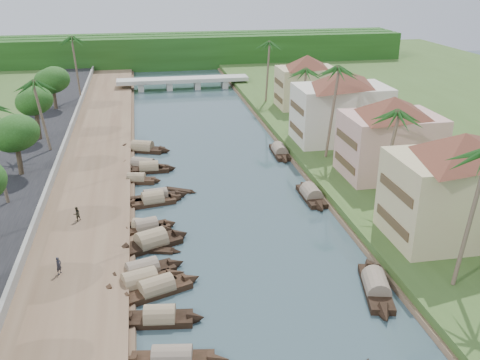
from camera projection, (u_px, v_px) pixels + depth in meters
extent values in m
plane|color=#33474D|center=(250.00, 255.00, 49.94)|extent=(220.00, 220.00, 0.00)
cube|color=brown|center=(89.00, 182.00, 65.29)|extent=(10.00, 180.00, 0.80)
cube|color=#365220|center=(359.00, 163.00, 71.14)|extent=(16.00, 180.00, 1.20)
cube|color=black|center=(15.00, 185.00, 63.74)|extent=(8.00, 180.00, 1.40)
cube|color=gray|center=(52.00, 178.00, 64.22)|extent=(0.40, 180.00, 1.10)
cube|color=#1A3D10|center=(175.00, 54.00, 134.93)|extent=(120.00, 4.00, 8.00)
cube|color=#1A3D10|center=(174.00, 51.00, 139.48)|extent=(120.00, 4.00, 8.00)
cube|color=#1A3D10|center=(172.00, 48.00, 144.04)|extent=(120.00, 4.00, 8.00)
cube|color=#ACADA2|center=(183.00, 80.00, 114.74)|extent=(28.00, 4.00, 0.80)
cube|color=#ACADA2|center=(141.00, 86.00, 113.63)|extent=(1.20, 3.50, 1.80)
cube|color=#ACADA2|center=(169.00, 85.00, 114.65)|extent=(1.20, 3.50, 1.80)
cube|color=#ACADA2|center=(197.00, 84.00, 115.67)|extent=(1.20, 3.50, 1.80)
cube|color=#ACADA2|center=(224.00, 83.00, 116.68)|extent=(1.20, 3.50, 1.80)
cube|color=tan|center=(455.00, 197.00, 49.38)|extent=(12.00, 8.00, 8.00)
pyramid|color=#5A2A1F|center=(464.00, 145.00, 47.45)|extent=(14.85, 14.85, 2.20)
cube|color=#4D3A24|center=(392.00, 222.00, 49.11)|extent=(0.10, 6.40, 0.90)
cube|color=#4D3A24|center=(396.00, 190.00, 47.90)|extent=(0.10, 6.40, 0.90)
cube|color=tan|center=(390.00, 145.00, 64.21)|extent=(11.00, 8.00, 7.50)
pyramid|color=#5A2A1F|center=(394.00, 106.00, 62.38)|extent=(14.11, 14.11, 2.20)
cube|color=#4D3A24|center=(345.00, 163.00, 63.98)|extent=(0.10, 6.40, 0.90)
cube|color=#4D3A24|center=(346.00, 139.00, 62.84)|extent=(0.10, 6.40, 0.90)
cube|color=beige|center=(341.00, 114.00, 76.69)|extent=(13.00, 8.00, 8.00)
pyramid|color=#5A2A1F|center=(343.00, 78.00, 74.77)|extent=(15.59, 15.59, 2.20)
cube|color=#4D3A24|center=(296.00, 130.00, 76.34)|extent=(0.10, 6.40, 0.90)
cube|color=#4D3A24|center=(297.00, 108.00, 75.13)|extent=(0.10, 6.40, 0.90)
cube|color=tan|center=(306.00, 87.00, 95.26)|extent=(10.00, 7.00, 7.00)
pyramid|color=#5A2A1F|center=(307.00, 61.00, 93.52)|extent=(12.62, 12.62, 2.20)
cube|color=#4D3A24|center=(278.00, 98.00, 95.06)|extent=(0.10, 5.60, 0.90)
cube|color=#4D3A24|center=(279.00, 83.00, 94.01)|extent=(0.10, 5.60, 0.90)
cylinder|color=gray|center=(172.00, 358.00, 36.01)|extent=(4.58, 2.49, 1.84)
cube|color=black|center=(160.00, 320.00, 40.43)|extent=(5.14, 2.39, 0.70)
cone|color=black|center=(196.00, 318.00, 40.54)|extent=(1.64, 1.76, 1.75)
cone|color=black|center=(123.00, 321.00, 40.26)|extent=(1.64, 1.76, 1.75)
cylinder|color=#977F60|center=(160.00, 316.00, 40.29)|extent=(3.99, 2.31, 1.84)
cube|color=black|center=(157.00, 291.00, 43.99)|extent=(6.11, 3.78, 0.70)
cone|color=black|center=(192.00, 279.00, 45.52)|extent=(2.15, 2.13, 1.83)
cone|color=black|center=(119.00, 303.00, 42.40)|extent=(2.15, 2.13, 1.83)
cylinder|color=#977F60|center=(156.00, 287.00, 43.84)|extent=(4.84, 3.35, 1.90)
cube|color=black|center=(143.00, 273.00, 46.56)|extent=(5.92, 3.34, 0.70)
cone|color=black|center=(177.00, 264.00, 47.85)|extent=(2.02, 2.02, 1.80)
cone|color=black|center=(107.00, 282.00, 45.20)|extent=(2.02, 2.02, 1.80)
cylinder|color=gray|center=(143.00, 270.00, 46.41)|extent=(4.67, 3.03, 1.87)
cube|color=black|center=(140.00, 285.00, 44.84)|extent=(6.19, 3.59, 0.70)
cone|color=black|center=(177.00, 275.00, 46.19)|extent=(2.14, 2.20, 1.98)
cone|color=black|center=(101.00, 295.00, 43.43)|extent=(2.14, 2.20, 1.98)
cylinder|color=#977F60|center=(140.00, 281.00, 44.70)|extent=(4.89, 3.27, 2.07)
cube|color=black|center=(152.00, 245.00, 51.28)|extent=(6.18, 4.29, 0.70)
cone|color=black|center=(181.00, 235.00, 52.88)|extent=(2.35, 2.51, 2.18)
cone|color=black|center=(120.00, 253.00, 49.62)|extent=(2.35, 2.51, 2.18)
cylinder|color=#977F60|center=(151.00, 241.00, 51.14)|extent=(4.96, 3.84, 2.31)
cube|color=black|center=(146.00, 229.00, 54.20)|extent=(4.92, 2.77, 0.70)
cone|color=black|center=(171.00, 224.00, 55.18)|extent=(1.69, 1.79, 1.65)
cone|color=black|center=(121.00, 234.00, 53.16)|extent=(1.69, 1.79, 1.65)
cylinder|color=gray|center=(146.00, 226.00, 54.06)|extent=(3.87, 2.56, 1.73)
cube|color=black|center=(144.00, 229.00, 54.38)|extent=(4.66, 2.69, 0.70)
cone|color=black|center=(167.00, 229.00, 54.06)|extent=(1.60, 1.59, 1.40)
cone|color=black|center=(120.00, 227.00, 54.63)|extent=(1.60, 1.59, 1.40)
cylinder|color=#977F60|center=(143.00, 225.00, 54.23)|extent=(3.68, 2.42, 1.46)
cube|color=black|center=(153.00, 202.00, 60.35)|extent=(5.22, 2.68, 0.70)
cone|color=black|center=(177.00, 198.00, 61.21)|extent=(1.73, 1.90, 1.83)
cone|color=black|center=(128.00, 205.00, 59.42)|extent=(1.73, 1.90, 1.83)
cylinder|color=#977F60|center=(153.00, 199.00, 60.20)|extent=(4.08, 2.55, 1.93)
cube|color=black|center=(156.00, 199.00, 61.25)|extent=(5.76, 2.44, 0.70)
cone|color=black|center=(182.00, 195.00, 62.14)|extent=(1.79, 1.71, 1.68)
cone|color=black|center=(129.00, 202.00, 60.29)|extent=(1.79, 1.71, 1.68)
cylinder|color=gray|center=(156.00, 196.00, 61.11)|extent=(4.47, 2.32, 1.73)
cube|color=black|center=(137.00, 181.00, 66.13)|extent=(4.74, 2.34, 0.70)
cone|color=black|center=(157.00, 181.00, 66.07)|extent=(1.54, 1.57, 1.48)
cone|color=black|center=(116.00, 181.00, 66.13)|extent=(1.54, 1.57, 1.48)
cylinder|color=#977F60|center=(136.00, 179.00, 65.98)|extent=(3.70, 2.19, 1.55)
cube|color=black|center=(149.00, 170.00, 69.66)|extent=(5.18, 1.92, 0.70)
cone|color=black|center=(171.00, 169.00, 70.03)|extent=(1.54, 1.63, 1.75)
cone|color=black|center=(127.00, 171.00, 69.23)|extent=(1.54, 1.63, 1.75)
cylinder|color=#977F60|center=(149.00, 168.00, 69.51)|extent=(3.97, 1.95, 1.83)
cube|color=black|center=(143.00, 167.00, 70.84)|extent=(6.27, 4.31, 0.70)
cone|color=black|center=(167.00, 169.00, 69.93)|extent=(2.25, 2.16, 1.74)
cone|color=black|center=(120.00, 164.00, 71.70)|extent=(2.25, 2.16, 1.74)
cylinder|color=gray|center=(143.00, 164.00, 70.70)|extent=(5.01, 3.71, 1.78)
cube|color=black|center=(143.00, 150.00, 77.21)|extent=(6.51, 4.11, 0.70)
cone|color=black|center=(165.00, 151.00, 76.60)|extent=(2.32, 2.34, 2.01)
cone|color=black|center=(120.00, 148.00, 77.76)|extent=(2.32, 2.34, 2.01)
cylinder|color=#977F60|center=(142.00, 148.00, 77.07)|extent=(5.17, 3.66, 2.10)
cube|color=black|center=(376.00, 289.00, 44.32)|extent=(3.46, 7.06, 0.70)
cone|color=black|center=(368.00, 264.00, 47.78)|extent=(2.14, 2.28, 1.96)
cone|color=black|center=(385.00, 316.00, 40.79)|extent=(2.14, 2.28, 1.96)
cylinder|color=gray|center=(376.00, 285.00, 44.17)|extent=(3.16, 5.52, 2.01)
cube|color=black|center=(311.00, 197.00, 61.78)|extent=(1.99, 6.15, 0.70)
cone|color=black|center=(303.00, 185.00, 64.85)|extent=(1.76, 1.77, 1.95)
cone|color=black|center=(321.00, 208.00, 58.65)|extent=(1.76, 1.77, 1.95)
cylinder|color=gray|center=(311.00, 194.00, 61.64)|extent=(2.06, 4.70, 2.03)
cube|color=black|center=(280.00, 153.00, 76.02)|extent=(2.05, 6.46, 0.70)
cone|color=black|center=(274.00, 145.00, 79.25)|extent=(1.71, 1.87, 1.86)
cone|color=black|center=(285.00, 161.00, 72.74)|extent=(1.71, 1.87, 1.86)
cylinder|color=gray|center=(280.00, 150.00, 75.88)|extent=(2.07, 4.96, 1.91)
cube|color=black|center=(152.00, 251.00, 50.44)|extent=(4.18, 1.99, 0.35)
cone|color=black|center=(176.00, 252.00, 50.24)|extent=(1.23, 1.15, 0.91)
cone|color=black|center=(129.00, 249.00, 50.64)|extent=(1.23, 1.15, 0.91)
cube|color=black|center=(179.00, 190.00, 63.77)|extent=(3.32, 2.26, 0.35)
cone|color=black|center=(194.00, 192.00, 63.21)|extent=(1.08, 1.01, 0.68)
cone|color=black|center=(164.00, 188.00, 64.33)|extent=(1.08, 1.01, 0.68)
cylinder|color=brown|center=(467.00, 220.00, 41.01)|extent=(1.40, 0.36, 11.52)
sphere|color=#20531B|center=(479.00, 152.00, 38.92)|extent=(3.20, 3.20, 3.20)
cylinder|color=brown|center=(385.00, 157.00, 56.51)|extent=(1.74, 0.36, 10.02)
sphere|color=#20531B|center=(390.00, 113.00, 54.68)|extent=(3.20, 3.20, 3.20)
cylinder|color=brown|center=(330.00, 113.00, 69.34)|extent=(1.42, 0.36, 12.07)
sphere|color=#20531B|center=(333.00, 68.00, 67.16)|extent=(3.20, 3.20, 3.20)
cylinder|color=brown|center=(302.00, 97.00, 84.42)|extent=(1.02, 0.36, 8.87)
sphere|color=#20531B|center=(303.00, 70.00, 82.81)|extent=(3.20, 3.20, 3.20)
cylinder|color=brown|center=(44.00, 116.00, 71.68)|extent=(1.45, 0.36, 9.63)
sphere|color=#20531B|center=(39.00, 82.00, 69.93)|extent=(3.20, 3.20, 3.20)
cylinder|color=brown|center=(267.00, 72.00, 98.19)|extent=(0.92, 0.36, 11.02)
sphere|color=#20531B|center=(267.00, 42.00, 96.20)|extent=(3.20, 3.20, 3.20)
cylinder|color=brown|center=(77.00, 68.00, 99.77)|extent=(0.85, 0.36, 11.46)
sphere|color=#20531B|center=(73.00, 38.00, 97.70)|extent=(3.20, 3.20, 3.20)
cylinder|color=#4E3F2C|center=(19.00, 161.00, 64.53)|extent=(0.60, 0.60, 3.56)
ellipsoid|color=#1A3D10|center=(15.00, 134.00, 63.25)|extent=(5.09, 5.09, 4.18)
cylinder|color=#4E3F2C|center=(38.00, 126.00, 77.45)|extent=(0.60, 0.60, 3.88)
ellipsoid|color=#1A3D10|center=(35.00, 101.00, 76.06)|extent=(4.59, 4.59, 3.77)
cylinder|color=#4E3F2C|center=(55.00, 99.00, 93.78)|extent=(0.60, 0.60, 3.46)
ellipsoid|color=#1A3D10|center=(52.00, 80.00, 92.53)|extent=(5.29, 5.29, 4.35)
cylinder|color=#4E3F2C|center=(371.00, 126.00, 78.76)|extent=(0.60, 0.60, 3.67)
ellipsoid|color=#1A3D10|center=(373.00, 103.00, 77.44)|extent=(4.83, 4.83, 3.97)
imported|color=#282830|center=(59.00, 266.00, 45.12)|extent=(0.63, 0.68, 1.56)
imported|color=#2C2A1E|center=(77.00, 214.00, 54.47)|extent=(0.93, 0.90, 1.50)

